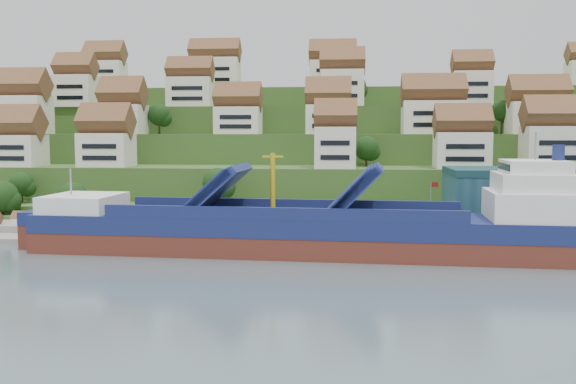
# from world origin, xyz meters

# --- Properties ---
(ground) EXTENTS (300.00, 300.00, 0.00)m
(ground) POSITION_xyz_m (0.00, 0.00, 0.00)
(ground) COLOR slate
(ground) RESTS_ON ground
(quay) EXTENTS (180.00, 14.00, 2.20)m
(quay) POSITION_xyz_m (20.00, 15.00, 1.10)
(quay) COLOR gray
(quay) RESTS_ON ground
(pebble_beach) EXTENTS (45.00, 20.00, 1.00)m
(pebble_beach) POSITION_xyz_m (-58.00, 12.00, 0.50)
(pebble_beach) COLOR gray
(pebble_beach) RESTS_ON ground
(hillside) EXTENTS (260.00, 128.00, 31.00)m
(hillside) POSITION_xyz_m (0.00, 103.55, 10.66)
(hillside) COLOR #2D4C1E
(hillside) RESTS_ON ground
(hillside_village) EXTENTS (157.46, 63.25, 28.89)m
(hillside_village) POSITION_xyz_m (0.86, 60.09, 24.20)
(hillside_village) COLOR white
(hillside_village) RESTS_ON ground
(hillside_trees) EXTENTS (129.44, 62.61, 30.68)m
(hillside_trees) POSITION_xyz_m (-7.89, 44.48, 16.58)
(hillside_trees) COLOR #1B3D14
(hillside_trees) RESTS_ON ground
(flagpole) EXTENTS (1.28, 0.16, 8.00)m
(flagpole) POSITION_xyz_m (18.11, 10.00, 6.88)
(flagpole) COLOR gray
(flagpole) RESTS_ON quay
(cargo_ship) EXTENTS (82.82, 17.48, 18.29)m
(cargo_ship) POSITION_xyz_m (-0.55, -1.19, 3.44)
(cargo_ship) COLOR maroon
(cargo_ship) RESTS_ON ground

